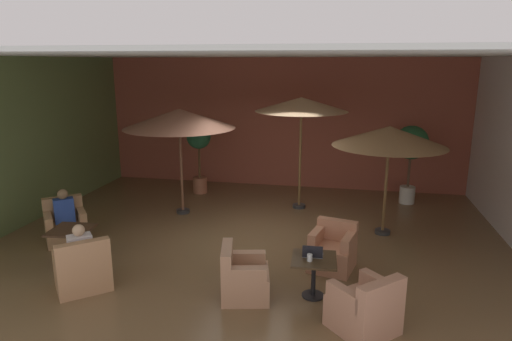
{
  "coord_description": "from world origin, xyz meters",
  "views": [
    {
      "loc": [
        1.81,
        -8.54,
        3.57
      ],
      "look_at": [
        0.0,
        0.42,
        1.33
      ],
      "focal_mm": 31.46,
      "sensor_mm": 36.0,
      "label": 1
    }
  ],
  "objects_px": {
    "patron_blue_shirt": "(80,246)",
    "iced_drink_cup": "(310,258)",
    "patio_umbrella_tall_red": "(179,119)",
    "open_laptop": "(313,254)",
    "armchair_front_right_east": "(83,270)",
    "patio_umbrella_center_beige": "(389,137)",
    "potted_tree_mid_left": "(411,148)",
    "armchair_front_left_south": "(333,251)",
    "patio_umbrella_near_wall": "(301,105)",
    "potted_tree_left_corner": "(199,146)",
    "patron_by_window": "(64,208)",
    "cafe_table_front_right": "(72,237)",
    "cafe_table_front_left": "(314,267)",
    "armchair_front_left_east": "(365,309)",
    "armchair_front_left_north": "(243,278)",
    "armchair_front_right_north": "(66,226)"
  },
  "relations": [
    {
      "from": "patron_blue_shirt",
      "to": "iced_drink_cup",
      "type": "xyz_separation_m",
      "value": [
        3.59,
        0.35,
        -0.03
      ]
    },
    {
      "from": "armchair_front_left_north",
      "to": "patron_blue_shirt",
      "type": "distance_m",
      "value": 2.63
    },
    {
      "from": "patio_umbrella_near_wall",
      "to": "patron_blue_shirt",
      "type": "relative_size",
      "value": 4.32
    },
    {
      "from": "armchair_front_left_north",
      "to": "patron_blue_shirt",
      "type": "xyz_separation_m",
      "value": [
        -2.59,
        -0.23,
        0.41
      ]
    },
    {
      "from": "armchair_front_right_north",
      "to": "potted_tree_mid_left",
      "type": "bearing_deg",
      "value": 29.23
    },
    {
      "from": "cafe_table_front_left",
      "to": "open_laptop",
      "type": "bearing_deg",
      "value": 116.55
    },
    {
      "from": "cafe_table_front_left",
      "to": "patio_umbrella_tall_red",
      "type": "relative_size",
      "value": 0.28
    },
    {
      "from": "patio_umbrella_near_wall",
      "to": "potted_tree_left_corner",
      "type": "relative_size",
      "value": 1.44
    },
    {
      "from": "iced_drink_cup",
      "to": "patio_umbrella_center_beige",
      "type": "bearing_deg",
      "value": 66.6
    },
    {
      "from": "patio_umbrella_center_beige",
      "to": "patron_by_window",
      "type": "distance_m",
      "value": 6.69
    },
    {
      "from": "potted_tree_mid_left",
      "to": "armchair_front_left_north",
      "type": "bearing_deg",
      "value": -119.35
    },
    {
      "from": "armchair_front_left_east",
      "to": "patron_by_window",
      "type": "bearing_deg",
      "value": 161.02
    },
    {
      "from": "patio_umbrella_near_wall",
      "to": "patron_by_window",
      "type": "height_order",
      "value": "patio_umbrella_near_wall"
    },
    {
      "from": "patio_umbrella_tall_red",
      "to": "patio_umbrella_near_wall",
      "type": "relative_size",
      "value": 0.95
    },
    {
      "from": "patio_umbrella_tall_red",
      "to": "open_laptop",
      "type": "bearing_deg",
      "value": -44.48
    },
    {
      "from": "armchair_front_right_east",
      "to": "iced_drink_cup",
      "type": "height_order",
      "value": "armchair_front_right_east"
    },
    {
      "from": "armchair_front_right_north",
      "to": "patron_by_window",
      "type": "relative_size",
      "value": 1.53
    },
    {
      "from": "armchair_front_right_east",
      "to": "iced_drink_cup",
      "type": "xyz_separation_m",
      "value": [
        3.57,
        0.39,
        0.37
      ]
    },
    {
      "from": "cafe_table_front_left",
      "to": "armchair_front_right_east",
      "type": "distance_m",
      "value": 3.66
    },
    {
      "from": "armchair_front_left_south",
      "to": "armchair_front_right_east",
      "type": "relative_size",
      "value": 0.82
    },
    {
      "from": "cafe_table_front_left",
      "to": "potted_tree_left_corner",
      "type": "bearing_deg",
      "value": 124.8
    },
    {
      "from": "armchair_front_left_north",
      "to": "potted_tree_mid_left",
      "type": "xyz_separation_m",
      "value": [
        3.07,
        5.46,
        1.13
      ]
    },
    {
      "from": "patio_umbrella_near_wall",
      "to": "patio_umbrella_center_beige",
      "type": "bearing_deg",
      "value": -35.64
    },
    {
      "from": "armchair_front_left_east",
      "to": "patio_umbrella_tall_red",
      "type": "relative_size",
      "value": 0.42
    },
    {
      "from": "armchair_front_right_north",
      "to": "patron_blue_shirt",
      "type": "bearing_deg",
      "value": -49.75
    },
    {
      "from": "patio_umbrella_tall_red",
      "to": "open_laptop",
      "type": "height_order",
      "value": "patio_umbrella_tall_red"
    },
    {
      "from": "patio_umbrella_tall_red",
      "to": "potted_tree_mid_left",
      "type": "height_order",
      "value": "patio_umbrella_tall_red"
    },
    {
      "from": "armchair_front_left_north",
      "to": "patron_blue_shirt",
      "type": "bearing_deg",
      "value": -174.89
    },
    {
      "from": "armchair_front_left_east",
      "to": "patron_blue_shirt",
      "type": "relative_size",
      "value": 1.7
    },
    {
      "from": "armchair_front_left_north",
      "to": "patron_blue_shirt",
      "type": "height_order",
      "value": "patron_blue_shirt"
    },
    {
      "from": "armchair_front_left_north",
      "to": "patio_umbrella_tall_red",
      "type": "distance_m",
      "value": 4.7
    },
    {
      "from": "patio_umbrella_center_beige",
      "to": "armchair_front_right_east",
      "type": "bearing_deg",
      "value": -145.02
    },
    {
      "from": "potted_tree_mid_left",
      "to": "iced_drink_cup",
      "type": "distance_m",
      "value": 5.77
    },
    {
      "from": "potted_tree_mid_left",
      "to": "armchair_front_left_east",
      "type": "bearing_deg",
      "value": -101.8
    },
    {
      "from": "patron_by_window",
      "to": "open_laptop",
      "type": "height_order",
      "value": "patron_by_window"
    },
    {
      "from": "cafe_table_front_right",
      "to": "armchair_front_right_north",
      "type": "relative_size",
      "value": 0.72
    },
    {
      "from": "cafe_table_front_right",
      "to": "patron_by_window",
      "type": "distance_m",
      "value": 1.12
    },
    {
      "from": "armchair_front_right_east",
      "to": "iced_drink_cup",
      "type": "relative_size",
      "value": 9.69
    },
    {
      "from": "cafe_table_front_right",
      "to": "patio_umbrella_tall_red",
      "type": "bearing_deg",
      "value": 71.67
    },
    {
      "from": "armchair_front_left_east",
      "to": "armchair_front_right_north",
      "type": "height_order",
      "value": "armchair_front_right_north"
    },
    {
      "from": "cafe_table_front_right",
      "to": "armchair_front_right_east",
      "type": "distance_m",
      "value": 1.15
    },
    {
      "from": "armchair_front_right_east",
      "to": "iced_drink_cup",
      "type": "distance_m",
      "value": 3.61
    },
    {
      "from": "armchair_front_left_south",
      "to": "patio_umbrella_tall_red",
      "type": "distance_m",
      "value": 4.73
    },
    {
      "from": "armchair_front_left_south",
      "to": "iced_drink_cup",
      "type": "distance_m",
      "value": 1.26
    },
    {
      "from": "cafe_table_front_right",
      "to": "armchair_front_right_east",
      "type": "height_order",
      "value": "armchair_front_right_east"
    },
    {
      "from": "cafe_table_front_left",
      "to": "patron_by_window",
      "type": "height_order",
      "value": "patron_by_window"
    },
    {
      "from": "armchair_front_right_north",
      "to": "iced_drink_cup",
      "type": "bearing_deg",
      "value": -15.07
    },
    {
      "from": "patio_umbrella_center_beige",
      "to": "patron_blue_shirt",
      "type": "relative_size",
      "value": 3.63
    },
    {
      "from": "armchair_front_right_east",
      "to": "patio_umbrella_tall_red",
      "type": "relative_size",
      "value": 0.41
    },
    {
      "from": "armchair_front_left_north",
      "to": "iced_drink_cup",
      "type": "xyz_separation_m",
      "value": [
        1.0,
        0.12,
        0.38
      ]
    }
  ]
}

